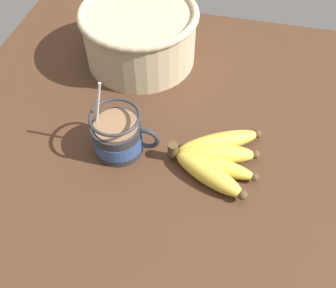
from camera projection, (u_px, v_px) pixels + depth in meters
table at (163, 148)px, 76.53cm from camera, size 96.01×96.01×2.89cm
coffee_mug at (118, 136)px, 71.74cm from camera, size 13.53×9.78×17.01cm
banana_bunch at (215, 158)px, 70.82cm from camera, size 17.56×18.34×4.25cm
woven_basket at (140, 34)px, 86.83cm from camera, size 27.23×27.23×13.29cm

